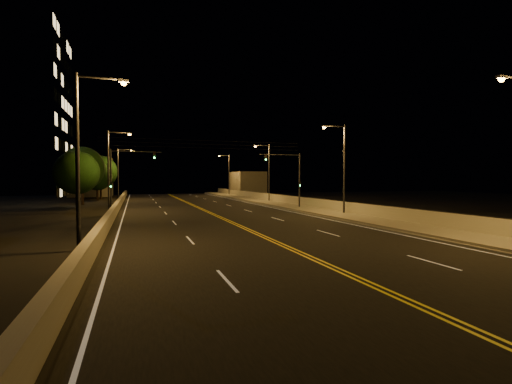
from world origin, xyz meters
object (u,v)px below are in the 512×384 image
object	(u,v)px
streetlight_2	(267,169)
traffic_signal_right	(292,174)
streetlight_3	(228,172)
tree_0	(77,173)
traffic_signal_left	(121,174)
tree_3	(101,172)
streetlight_4	(84,148)
tree_1	(82,168)
streetlight_1	(342,163)
streetlight_6	(120,170)
tree_2	(97,176)
streetlight_5	(111,165)

from	to	relation	value
streetlight_2	traffic_signal_right	world-z (taller)	streetlight_2
streetlight_3	streetlight_2	bearing A→B (deg)	-90.00
streetlight_2	tree_0	distance (m)	25.94
streetlight_3	traffic_signal_right	size ratio (longest dim) A/B	1.33
traffic_signal_left	tree_3	xyz separation A→B (m)	(-4.39, 30.94, 0.76)
streetlight_2	streetlight_4	xyz separation A→B (m)	(-21.42, -32.40, 0.00)
streetlight_4	traffic_signal_right	xyz separation A→B (m)	(19.96, 19.83, -0.97)
streetlight_3	traffic_signal_left	bearing A→B (deg)	-118.49
streetlight_2	tree_3	size ratio (longest dim) A/B	1.13
traffic_signal_right	tree_1	xyz separation A→B (m)	(-24.44, 15.88, 0.93)
streetlight_1	tree_1	world-z (taller)	streetlight_1
streetlight_1	streetlight_4	size ratio (longest dim) A/B	1.00
streetlight_4	streetlight_6	size ratio (longest dim) A/B	1.00
streetlight_3	streetlight_6	distance (m)	23.68
traffic_signal_left	streetlight_4	bearing A→B (deg)	-93.07
tree_2	streetlight_3	bearing A→B (deg)	23.71
tree_0	tree_2	distance (m)	19.16
streetlight_1	tree_0	bearing A→B (deg)	147.91
traffic_signal_left	tree_0	size ratio (longest dim) A/B	0.96
streetlight_6	tree_3	xyz separation A→B (m)	(-3.33, 3.50, -0.21)
tree_3	streetlight_4	bearing A→B (deg)	-86.25
streetlight_5	tree_0	bearing A→B (deg)	131.58
streetlight_1	tree_0	distance (m)	30.01
traffic_signal_right	traffic_signal_left	size ratio (longest dim) A/B	1.00
tree_2	streetlight_4	bearing A→B (deg)	-85.69
tree_0	traffic_signal_left	bearing A→B (deg)	-55.74
streetlight_3	traffic_signal_left	distance (m)	42.70
tree_3	streetlight_6	bearing A→B (deg)	-46.44
streetlight_4	tree_2	distance (m)	46.55
streetlight_2	tree_0	xyz separation A→B (m)	(-25.42, -5.15, -0.77)
traffic_signal_right	streetlight_3	bearing A→B (deg)	87.77
streetlight_1	tree_2	distance (m)	43.05
tree_1	tree_3	distance (m)	15.10
streetlight_6	tree_1	bearing A→B (deg)	-111.17
tree_1	tree_3	world-z (taller)	tree_1
tree_0	streetlight_3	bearing A→B (deg)	49.82
streetlight_3	streetlight_5	xyz separation A→B (m)	(-21.42, -34.60, 0.00)
streetlight_2	tree_3	world-z (taller)	streetlight_2
streetlight_5	tree_1	xyz separation A→B (m)	(-4.48, 12.96, -0.03)
streetlight_5	traffic_signal_left	xyz separation A→B (m)	(1.06, -2.92, -0.97)
streetlight_1	tree_1	size ratio (longest dim) A/B	1.09
streetlight_1	tree_1	bearing A→B (deg)	136.71
traffic_signal_left	traffic_signal_right	bearing A→B (deg)	0.00
streetlight_2	streetlight_3	size ratio (longest dim) A/B	1.00
streetlight_3	traffic_signal_right	xyz separation A→B (m)	(-1.46, -37.52, -0.97)
streetlight_2	streetlight_3	distance (m)	24.95
streetlight_6	tree_0	bearing A→B (deg)	-101.28
streetlight_1	traffic_signal_right	bearing A→B (deg)	99.75
traffic_signal_right	tree_3	distance (m)	38.73
traffic_signal_left	streetlight_6	bearing A→B (deg)	92.22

